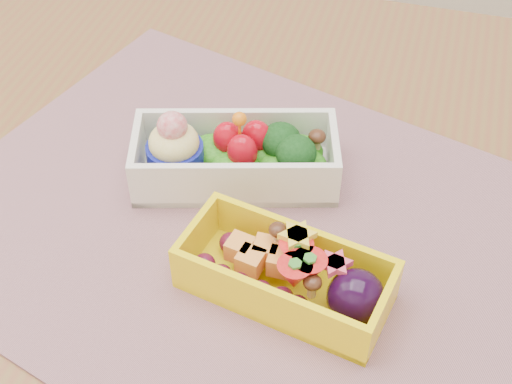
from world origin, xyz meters
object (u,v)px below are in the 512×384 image
(table, at_px, (268,304))
(bento_white, at_px, (234,156))
(placemat, at_px, (246,227))
(bento_yellow, at_px, (290,275))

(table, bearing_deg, bento_white, 130.94)
(placemat, bearing_deg, bento_white, 115.80)
(bento_yellow, bearing_deg, bento_white, 135.63)
(table, xyz_separation_m, bento_white, (-0.05, 0.05, 0.13))
(bento_white, height_order, bento_yellow, bento_white)
(placemat, relative_size, bento_white, 2.68)
(bento_yellow, bearing_deg, table, 128.88)
(bento_white, distance_m, bento_yellow, 0.14)
(placemat, distance_m, bento_yellow, 0.08)
(placemat, bearing_deg, table, 0.46)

